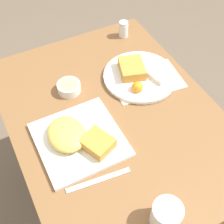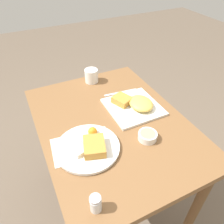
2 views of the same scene
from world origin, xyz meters
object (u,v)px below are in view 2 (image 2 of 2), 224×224
plate_square_near (135,105)px  butter_knife (121,93)px  plate_oval_far (88,146)px  sauce_ramekin (148,136)px  salt_shaker (96,204)px  coffee_mug (91,76)px

plate_square_near → butter_knife: plate_square_near is taller
plate_square_near → plate_oval_far: (-0.17, 0.34, -0.00)m
sauce_ramekin → salt_shaker: bearing=120.8°
plate_oval_far → plate_square_near: bearing=-63.3°
plate_oval_far → butter_knife: plate_oval_far is taller
sauce_ramekin → butter_knife: bearing=-9.3°
plate_square_near → sauce_ramekin: size_ratio=3.10×
coffee_mug → butter_knife: bearing=-151.0°
coffee_mug → plate_oval_far: bearing=156.8°
sauce_ramekin → butter_knife: sauce_ramekin is taller
salt_shaker → sauce_ramekin: bearing=-59.2°
coffee_mug → sauce_ramekin: bearing=-175.6°
plate_square_near → plate_oval_far: plate_square_near is taller
plate_square_near → coffee_mug: size_ratio=3.24×
sauce_ramekin → coffee_mug: bearing=4.4°
salt_shaker → butter_knife: 0.73m
plate_square_near → salt_shaker: size_ratio=3.80×
plate_square_near → salt_shaker: salt_shaker is taller
plate_square_near → sauce_ramekin: plate_square_near is taller
coffee_mug → salt_shaker: bearing=159.3°
plate_oval_far → sauce_ramekin: 0.28m
plate_square_near → plate_oval_far: size_ratio=0.96×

